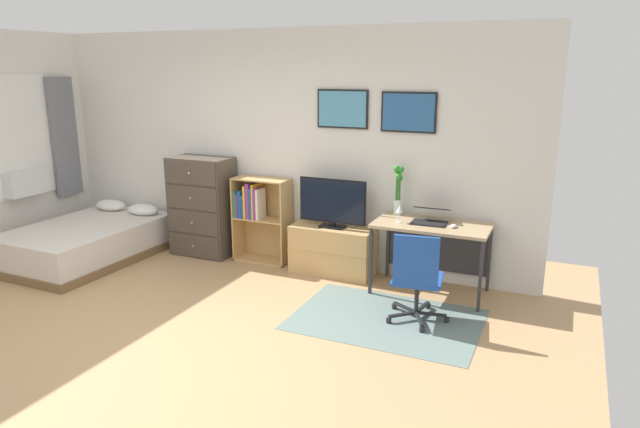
{
  "coord_description": "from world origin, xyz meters",
  "views": [
    {
      "loc": [
        3.19,
        -3.44,
        2.26
      ],
      "look_at": [
        0.98,
        1.5,
        0.86
      ],
      "focal_mm": 31.84,
      "sensor_mm": 36.0,
      "label": 1
    }
  ],
  "objects_px": {
    "dresser": "(202,206)",
    "computer_mouse": "(453,226)",
    "bed": "(88,241)",
    "television": "(332,204)",
    "desk": "(433,234)",
    "laptop": "(431,216)",
    "bookshelf": "(258,212)",
    "office_chair": "(417,276)",
    "tv_stand": "(333,250)",
    "wine_glass": "(400,210)",
    "bamboo_vase": "(398,188)"
  },
  "relations": [
    {
      "from": "dresser",
      "to": "bamboo_vase",
      "type": "xyz_separation_m",
      "value": [
        2.45,
        0.11,
        0.42
      ]
    },
    {
      "from": "bookshelf",
      "to": "office_chair",
      "type": "xyz_separation_m",
      "value": [
        2.19,
        -0.95,
        -0.14
      ]
    },
    {
      "from": "bookshelf",
      "to": "tv_stand",
      "type": "distance_m",
      "value": 1.05
    },
    {
      "from": "bed",
      "to": "television",
      "type": "relative_size",
      "value": 2.48
    },
    {
      "from": "tv_stand",
      "to": "bamboo_vase",
      "type": "xyz_separation_m",
      "value": [
        0.71,
        0.1,
        0.76
      ]
    },
    {
      "from": "tv_stand",
      "to": "computer_mouse",
      "type": "height_order",
      "value": "computer_mouse"
    },
    {
      "from": "laptop",
      "to": "bamboo_vase",
      "type": "bearing_deg",
      "value": 155.9
    },
    {
      "from": "desk",
      "to": "computer_mouse",
      "type": "height_order",
      "value": "computer_mouse"
    },
    {
      "from": "bed",
      "to": "desk",
      "type": "height_order",
      "value": "desk"
    },
    {
      "from": "bed",
      "to": "television",
      "type": "distance_m",
      "value": 3.06
    },
    {
      "from": "dresser",
      "to": "laptop",
      "type": "bearing_deg",
      "value": -0.95
    },
    {
      "from": "television",
      "to": "desk",
      "type": "height_order",
      "value": "television"
    },
    {
      "from": "television",
      "to": "wine_glass",
      "type": "distance_m",
      "value": 0.84
    },
    {
      "from": "tv_stand",
      "to": "bookshelf",
      "type": "bearing_deg",
      "value": 177.01
    },
    {
      "from": "laptop",
      "to": "wine_glass",
      "type": "distance_m",
      "value": 0.33
    },
    {
      "from": "desk",
      "to": "office_chair",
      "type": "relative_size",
      "value": 1.34
    },
    {
      "from": "bed",
      "to": "laptop",
      "type": "bearing_deg",
      "value": 10.56
    },
    {
      "from": "computer_mouse",
      "to": "laptop",
      "type": "bearing_deg",
      "value": 155.47
    },
    {
      "from": "computer_mouse",
      "to": "wine_glass",
      "type": "xyz_separation_m",
      "value": [
        -0.54,
        -0.03,
        0.12
      ]
    },
    {
      "from": "bed",
      "to": "bamboo_vase",
      "type": "distance_m",
      "value": 3.81
    },
    {
      "from": "laptop",
      "to": "computer_mouse",
      "type": "bearing_deg",
      "value": -26.66
    },
    {
      "from": "bookshelf",
      "to": "computer_mouse",
      "type": "bearing_deg",
      "value": -5.61
    },
    {
      "from": "bamboo_vase",
      "to": "wine_glass",
      "type": "bearing_deg",
      "value": -70.12
    },
    {
      "from": "tv_stand",
      "to": "desk",
      "type": "distance_m",
      "value": 1.19
    },
    {
      "from": "office_chair",
      "to": "tv_stand",
      "type": "bearing_deg",
      "value": 135.08
    },
    {
      "from": "tv_stand",
      "to": "office_chair",
      "type": "height_order",
      "value": "office_chair"
    },
    {
      "from": "bookshelf",
      "to": "television",
      "type": "height_order",
      "value": "television"
    },
    {
      "from": "bed",
      "to": "wine_glass",
      "type": "bearing_deg",
      "value": 9.07
    },
    {
      "from": "bed",
      "to": "dresser",
      "type": "height_order",
      "value": "dresser"
    },
    {
      "from": "television",
      "to": "bed",
      "type": "bearing_deg",
      "value": -165.92
    },
    {
      "from": "office_chair",
      "to": "wine_glass",
      "type": "xyz_separation_m",
      "value": [
        -0.37,
        0.69,
        0.42
      ]
    },
    {
      "from": "television",
      "to": "tv_stand",
      "type": "bearing_deg",
      "value": 90.0
    },
    {
      "from": "office_chair",
      "to": "bamboo_vase",
      "type": "height_order",
      "value": "bamboo_vase"
    },
    {
      "from": "office_chair",
      "to": "laptop",
      "type": "distance_m",
      "value": 0.91
    },
    {
      "from": "bed",
      "to": "tv_stand",
      "type": "relative_size",
      "value": 2.05
    },
    {
      "from": "bookshelf",
      "to": "laptop",
      "type": "xyz_separation_m",
      "value": [
        2.1,
        -0.11,
        0.2
      ]
    },
    {
      "from": "tv_stand",
      "to": "television",
      "type": "relative_size",
      "value": 1.21
    },
    {
      "from": "bed",
      "to": "computer_mouse",
      "type": "xyz_separation_m",
      "value": [
        4.27,
        0.57,
        0.53
      ]
    },
    {
      "from": "television",
      "to": "laptop",
      "type": "height_order",
      "value": "television"
    },
    {
      "from": "tv_stand",
      "to": "bed",
      "type": "bearing_deg",
      "value": -165.51
    },
    {
      "from": "computer_mouse",
      "to": "wine_glass",
      "type": "distance_m",
      "value": 0.55
    },
    {
      "from": "dresser",
      "to": "wine_glass",
      "type": "distance_m",
      "value": 2.58
    },
    {
      "from": "dresser",
      "to": "desk",
      "type": "relative_size",
      "value": 1.05
    },
    {
      "from": "bookshelf",
      "to": "desk",
      "type": "bearing_deg",
      "value": -2.43
    },
    {
      "from": "dresser",
      "to": "computer_mouse",
      "type": "height_order",
      "value": "dresser"
    },
    {
      "from": "office_chair",
      "to": "dresser",
      "type": "bearing_deg",
      "value": 155.33
    },
    {
      "from": "bookshelf",
      "to": "bed",
      "type": "bearing_deg",
      "value": -157.2
    },
    {
      "from": "bookshelf",
      "to": "laptop",
      "type": "relative_size",
      "value": 2.58
    },
    {
      "from": "desk",
      "to": "computer_mouse",
      "type": "xyz_separation_m",
      "value": [
        0.22,
        -0.14,
        0.15
      ]
    },
    {
      "from": "bed",
      "to": "television",
      "type": "bearing_deg",
      "value": 14.89
    }
  ]
}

